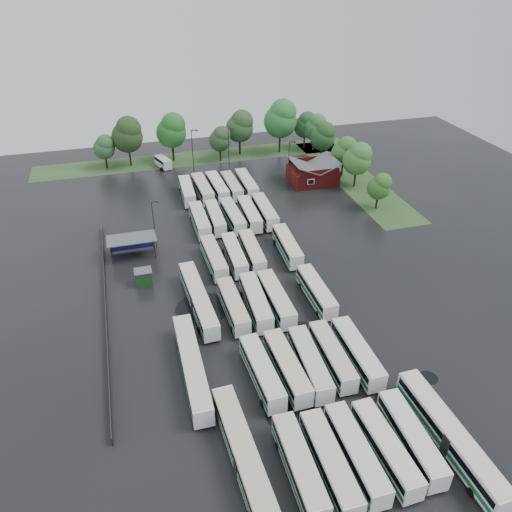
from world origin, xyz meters
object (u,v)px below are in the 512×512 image
object	(u,v)px
artic_bus_west_a	(244,456)
minibus	(163,162)
artic_bus_east	(450,436)
brick_building	(313,174)

from	to	relation	value
artic_bus_west_a	minibus	distance (m)	84.14
artic_bus_west_a	minibus	size ratio (longest dim) A/B	2.88
minibus	artic_bus_east	bearing A→B (deg)	-96.13
brick_building	minibus	world-z (taller)	brick_building
brick_building	artic_bus_west_a	xyz separation A→B (m)	(-33.25, -66.02, -0.12)
artic_bus_east	brick_building	bearing A→B (deg)	79.05
minibus	artic_bus_west_a	bearing A→B (deg)	-110.01
artic_bus_west_a	artic_bus_east	xyz separation A→B (m)	(21.48, -3.58, 0.00)
brick_building	artic_bus_west_a	size ratio (longest dim) A/B	0.59
brick_building	minibus	distance (m)	36.22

